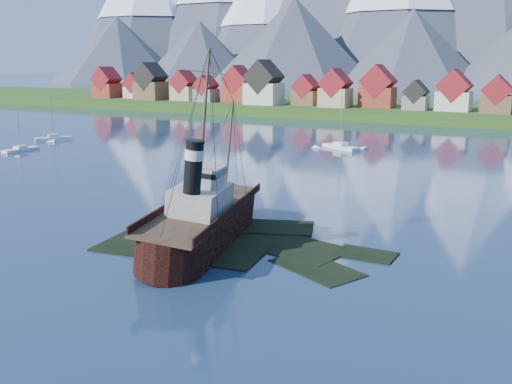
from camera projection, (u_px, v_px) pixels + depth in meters
The scene contains 9 objects.
ground at pixel (217, 247), 61.44m from camera, with size 1400.00×1400.00×0.00m, color #1C314E.
shoal at pixel (241, 247), 62.54m from camera, with size 31.71×21.24×1.14m.
shore_bank at pixel (466, 116), 207.28m from camera, with size 600.00×80.00×3.20m, color #213F12.
seawall at pixel (446, 126), 174.68m from camera, with size 600.00×2.50×2.00m, color #3F3D38.
town at pixel (363, 91), 205.29m from camera, with size 250.96×16.69×17.30m.
tugboat_wreck at pixel (208, 217), 62.56m from camera, with size 6.44×27.76×22.00m.
sailboat_a at pixel (21, 150), 126.38m from camera, with size 2.53×8.49×10.25m.
sailboat_b at pixel (53, 139), 143.98m from camera, with size 6.76×8.36×12.59m.
sailboat_c at pixel (341, 148), 129.64m from camera, with size 9.95×6.72×12.77m.
Camera 1 is at (31.49, -49.54, 19.54)m, focal length 40.00 mm.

